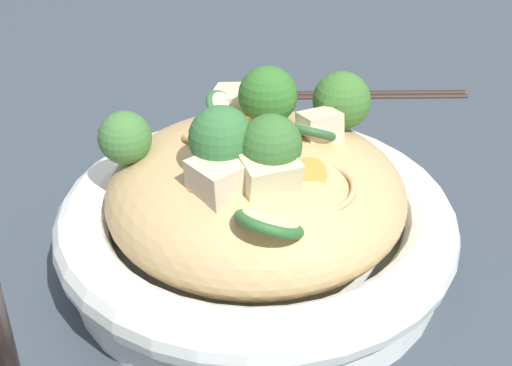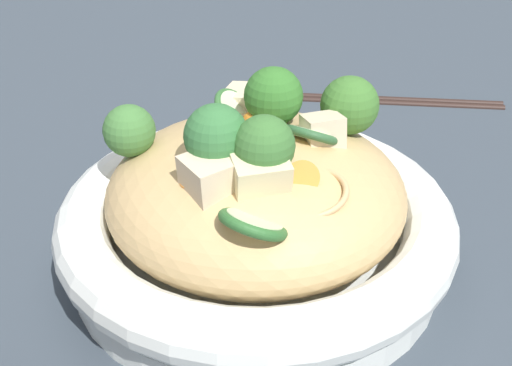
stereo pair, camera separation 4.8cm
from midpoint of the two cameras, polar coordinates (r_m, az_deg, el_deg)
The scene contains 8 objects.
ground_plane at distance 0.52m, azimuth -2.66°, elevation -6.51°, with size 3.00×3.00×0.00m, color #37404A.
serving_bowl at distance 0.51m, azimuth -2.75°, elevation -3.83°, with size 0.28×0.28×0.06m.
noodle_heap at distance 0.49m, azimuth -2.86°, elevation -0.90°, with size 0.21×0.21×0.09m.
broccoli_florets at distance 0.47m, azimuth -3.15°, elevation 4.87°, with size 0.18×0.15×0.07m.
carrot_coins at distance 0.45m, azimuth -4.14°, elevation 1.77°, with size 0.09×0.11×0.02m.
zucchini_slices at distance 0.46m, azimuth -2.01°, elevation 1.73°, with size 0.10×0.17×0.04m.
chicken_chunks at distance 0.47m, azimuth -3.18°, elevation 2.90°, with size 0.11×0.16×0.04m.
chopsticks_pair at distance 0.78m, azimuth 6.66°, elevation 7.14°, with size 0.22×0.07×0.01m.
Camera 1 is at (-0.09, 0.40, 0.32)m, focal length 49.93 mm.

